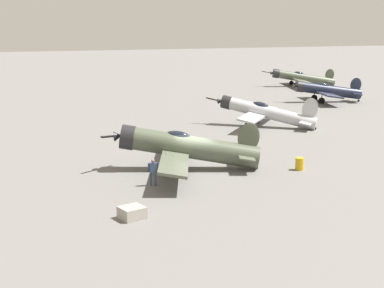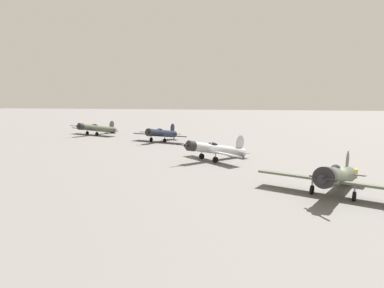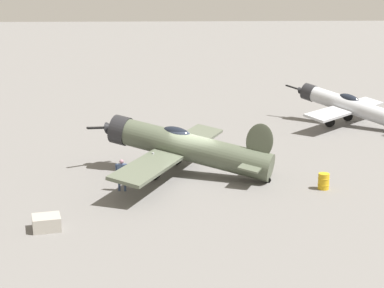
{
  "view_description": "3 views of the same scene",
  "coord_description": "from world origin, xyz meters",
  "px_view_note": "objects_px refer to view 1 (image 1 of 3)",
  "views": [
    {
      "loc": [
        -34.07,
        15.41,
        9.67
      ],
      "look_at": [
        0.0,
        0.0,
        1.8
      ],
      "focal_mm": 52.07,
      "sensor_mm": 36.0,
      "label": 1
    },
    {
      "loc": [
        7.04,
        30.45,
        8.33
      ],
      "look_at": [
        16.31,
        -17.02,
        1.6
      ],
      "focal_mm": 31.3,
      "sensor_mm": 36.0,
      "label": 2
    },
    {
      "loc": [
        -33.94,
        2.64,
        10.04
      ],
      "look_at": [
        0.0,
        0.0,
        1.8
      ],
      "focal_mm": 58.35,
      "sensor_mm": 36.0,
      "label": 3
    }
  ],
  "objects_px": {
    "airplane_outer_stand": "(301,78)",
    "airplane_mid_apron": "(265,112)",
    "ground_crew_mechanic": "(153,170)",
    "fuel_drum": "(300,164)",
    "airplane_foreground": "(185,147)",
    "equipment_crate": "(132,213)",
    "airplane_far_line": "(326,90)"
  },
  "relations": [
    {
      "from": "ground_crew_mechanic",
      "to": "airplane_outer_stand",
      "type": "bearing_deg",
      "value": 145.04
    },
    {
      "from": "airplane_mid_apron",
      "to": "ground_crew_mechanic",
      "type": "bearing_deg",
      "value": 85.8
    },
    {
      "from": "airplane_mid_apron",
      "to": "airplane_far_line",
      "type": "height_order",
      "value": "airplane_far_line"
    },
    {
      "from": "airplane_outer_stand",
      "to": "equipment_crate",
      "type": "bearing_deg",
      "value": 69.5
    },
    {
      "from": "equipment_crate",
      "to": "airplane_far_line",
      "type": "bearing_deg",
      "value": -48.74
    },
    {
      "from": "airplane_outer_stand",
      "to": "fuel_drum",
      "type": "distance_m",
      "value": 56.21
    },
    {
      "from": "airplane_foreground",
      "to": "fuel_drum",
      "type": "height_order",
      "value": "airplane_foreground"
    },
    {
      "from": "equipment_crate",
      "to": "fuel_drum",
      "type": "height_order",
      "value": "fuel_drum"
    },
    {
      "from": "airplane_outer_stand",
      "to": "fuel_drum",
      "type": "bearing_deg",
      "value": 76.57
    },
    {
      "from": "equipment_crate",
      "to": "airplane_mid_apron",
      "type": "bearing_deg",
      "value": -45.2
    },
    {
      "from": "fuel_drum",
      "to": "equipment_crate",
      "type": "bearing_deg",
      "value": 109.09
    },
    {
      "from": "airplane_foreground",
      "to": "airplane_far_line",
      "type": "distance_m",
      "value": 39.72
    },
    {
      "from": "airplane_foreground",
      "to": "airplane_outer_stand",
      "type": "height_order",
      "value": "airplane_foreground"
    },
    {
      "from": "airplane_outer_stand",
      "to": "airplane_mid_apron",
      "type": "bearing_deg",
      "value": 71.56
    },
    {
      "from": "airplane_foreground",
      "to": "fuel_drum",
      "type": "bearing_deg",
      "value": 179.02
    },
    {
      "from": "airplane_mid_apron",
      "to": "equipment_crate",
      "type": "height_order",
      "value": "airplane_mid_apron"
    },
    {
      "from": "ground_crew_mechanic",
      "to": "equipment_crate",
      "type": "xyz_separation_m",
      "value": [
        -5.24,
        3.12,
        -0.72
      ]
    },
    {
      "from": "airplane_foreground",
      "to": "airplane_far_line",
      "type": "xyz_separation_m",
      "value": [
        24.79,
        -31.04,
        -0.05
      ]
    },
    {
      "from": "airplane_foreground",
      "to": "airplane_far_line",
      "type": "relative_size",
      "value": 1.16
    },
    {
      "from": "airplane_outer_stand",
      "to": "fuel_drum",
      "type": "height_order",
      "value": "airplane_outer_stand"
    },
    {
      "from": "airplane_far_line",
      "to": "equipment_crate",
      "type": "relative_size",
      "value": 7.83
    },
    {
      "from": "airplane_foreground",
      "to": "ground_crew_mechanic",
      "type": "xyz_separation_m",
      "value": [
        -2.91,
        3.4,
        -0.57
      ]
    },
    {
      "from": "airplane_mid_apron",
      "to": "equipment_crate",
      "type": "xyz_separation_m",
      "value": [
        -20.37,
        20.51,
        -1.16
      ]
    },
    {
      "from": "airplane_mid_apron",
      "to": "fuel_drum",
      "type": "relative_size",
      "value": 10.7
    },
    {
      "from": "airplane_foreground",
      "to": "equipment_crate",
      "type": "xyz_separation_m",
      "value": [
        -8.16,
        6.52,
        -1.29
      ]
    },
    {
      "from": "airplane_far_line",
      "to": "equipment_crate",
      "type": "distance_m",
      "value": 49.97
    },
    {
      "from": "airplane_foreground",
      "to": "airplane_far_line",
      "type": "bearing_deg",
      "value": -116.82
    },
    {
      "from": "equipment_crate",
      "to": "fuel_drum",
      "type": "xyz_separation_m",
      "value": [
        4.73,
        -13.68,
        0.12
      ]
    },
    {
      "from": "airplane_outer_stand",
      "to": "equipment_crate",
      "type": "height_order",
      "value": "airplane_outer_stand"
    },
    {
      "from": "airplane_foreground",
      "to": "airplane_mid_apron",
      "type": "height_order",
      "value": "airplane_foreground"
    },
    {
      "from": "ground_crew_mechanic",
      "to": "fuel_drum",
      "type": "bearing_deg",
      "value": 95.77
    },
    {
      "from": "airplane_foreground",
      "to": "fuel_drum",
      "type": "distance_m",
      "value": 8.02
    }
  ]
}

